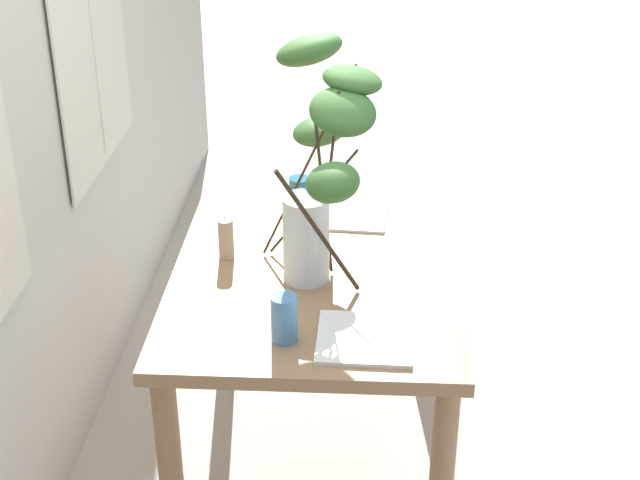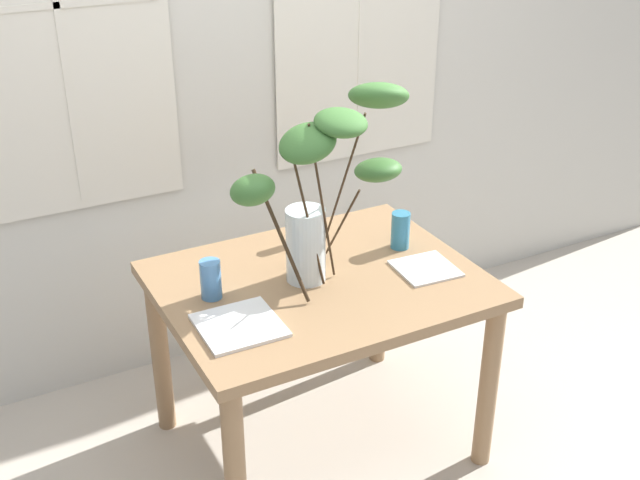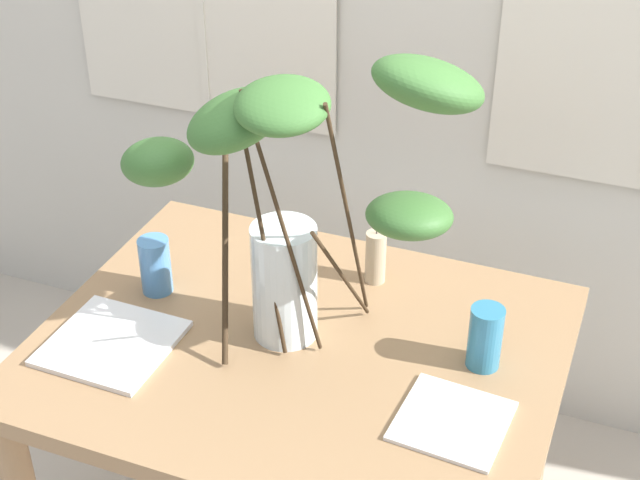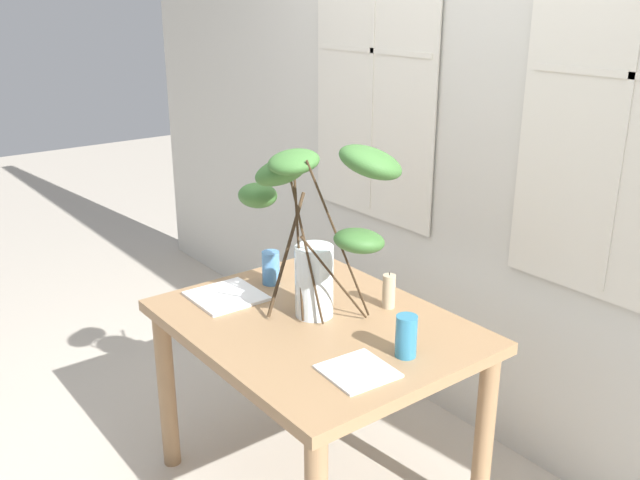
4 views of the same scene
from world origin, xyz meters
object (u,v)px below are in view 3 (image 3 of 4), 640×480
vase_with_branches (302,191)px  plate_square_left (112,343)px  plate_square_right (452,421)px  pillar_candle (376,257)px  dining_table (299,382)px  drinking_glass_blue_left (155,266)px  drinking_glass_blue_right (485,337)px

vase_with_branches → plate_square_left: (-0.39, -0.14, -0.39)m
plate_square_right → pillar_candle: 0.51m
dining_table → drinking_glass_blue_left: 0.43m
dining_table → plate_square_left: (-0.38, -0.16, 0.12)m
plate_square_left → plate_square_right: size_ratio=1.25×
drinking_glass_blue_right → plate_square_left: drinking_glass_blue_right is taller
vase_with_branches → pillar_candle: bearing=78.8°
plate_square_left → drinking_glass_blue_left: bearing=92.6°
drinking_glass_blue_left → pillar_candle: (0.46, 0.22, -0.00)m
drinking_glass_blue_right → vase_with_branches: bearing=-166.2°
drinking_glass_blue_left → plate_square_left: 0.23m
drinking_glass_blue_right → plate_square_right: 0.21m
vase_with_branches → drinking_glass_blue_right: (0.37, 0.09, -0.32)m
plate_square_right → plate_square_left: bearing=-177.2°
vase_with_branches → plate_square_right: vase_with_branches is taller
dining_table → vase_with_branches: size_ratio=1.54×
drinking_glass_blue_left → drinking_glass_blue_right: drinking_glass_blue_right is taller
drinking_glass_blue_right → plate_square_left: (-0.76, -0.23, -0.07)m
vase_with_branches → plate_square_left: vase_with_branches is taller
drinking_glass_blue_left → drinking_glass_blue_right: 0.77m
drinking_glass_blue_left → plate_square_right: bearing=-13.4°
vase_with_branches → drinking_glass_blue_left: bearing=169.1°
pillar_candle → dining_table: bearing=-105.3°
drinking_glass_blue_right → plate_square_right: bearing=-94.1°
dining_table → plate_square_left: size_ratio=4.34×
drinking_glass_blue_left → plate_square_right: (0.76, -0.18, -0.06)m
plate_square_right → pillar_candle: bearing=126.1°
vase_with_branches → plate_square_left: size_ratio=2.81×
dining_table → vase_with_branches: bearing=-40.6°
dining_table → drinking_glass_blue_right: drinking_glass_blue_right is taller
dining_table → drinking_glass_blue_right: bearing=10.9°
pillar_candle → vase_with_branches: bearing=-101.2°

